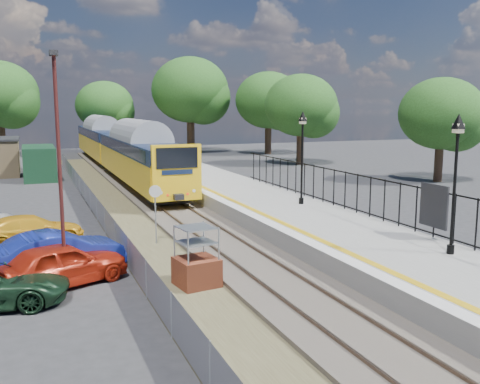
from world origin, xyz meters
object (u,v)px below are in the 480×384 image
car_blue (58,252)px  car_red (62,264)px  victorian_lamp_north (302,136)px  victorian_lamp_south (457,151)px  speed_sign (155,205)px  carpark_lamp (59,156)px  train (116,145)px  brick_plinth (196,258)px  car_yellow (31,230)px

car_blue → car_red: bearing=167.8°
victorian_lamp_north → car_red: size_ratio=1.09×
victorian_lamp_south → car_red: size_ratio=1.09×
speed_sign → car_blue: size_ratio=0.56×
speed_sign → carpark_lamp: size_ratio=0.34×
train → speed_sign: (-2.50, -26.29, -0.66)m
train → carpark_lamp: bearing=-101.9°
victorian_lamp_north → train: bearing=102.2°
victorian_lamp_south → victorian_lamp_north: (-0.20, 10.00, 0.00)m
brick_plinth → carpark_lamp: size_ratio=0.27×
brick_plinth → speed_sign: speed_sign is taller
brick_plinth → carpark_lamp: bearing=156.9°
speed_sign → car_blue: 4.85m
brick_plinth → train: bearing=85.5°
train → victorian_lamp_south: bearing=-80.9°
carpark_lamp → car_yellow: bearing=99.1°
victorian_lamp_south → car_yellow: bearing=141.8°
brick_plinth → car_red: 4.33m
brick_plinth → carpark_lamp: carpark_lamp is taller
carpark_lamp → car_blue: size_ratio=1.65×
carpark_lamp → brick_plinth: bearing=-23.1°
victorian_lamp_south → train: victorian_lamp_south is taller
speed_sign → car_blue: (-4.00, -2.56, -0.95)m
train → carpark_lamp: (-6.39, -30.35, 1.84)m
victorian_lamp_north → speed_sign: 8.43m
victorian_lamp_north → brick_plinth: (-7.80, -7.57, -3.34)m
victorian_lamp_north → train: 25.08m
victorian_lamp_south → train: 34.93m
train → speed_sign: bearing=-95.4°
victorian_lamp_north → carpark_lamp: carpark_lamp is taller
carpark_lamp → train: bearing=78.1°
car_blue → brick_plinth: bearing=-141.8°
car_yellow → car_red: bearing=-179.2°
victorian_lamp_north → speed_sign: size_ratio=1.83×
car_red → car_blue: (-0.03, 1.45, 0.02)m
car_red → speed_sign: bearing=-67.2°
speed_sign → car_red: speed_sign is taller
speed_sign → car_yellow: size_ratio=0.59×
victorian_lamp_south → brick_plinth: 9.00m
carpark_lamp → car_red: (-0.08, 0.05, -3.46)m
car_blue → victorian_lamp_north: bearing=-83.0°
victorian_lamp_south → brick_plinth: size_ratio=2.30×
train → car_red: bearing=-102.0°
car_yellow → brick_plinth: bearing=-155.3°
brick_plinth → car_blue: bearing=141.7°
victorian_lamp_south → carpark_lamp: (-11.89, 4.09, -0.12)m
train → car_red: size_ratio=9.71×
train → carpark_lamp: 31.07m
train → speed_sign: 26.42m
carpark_lamp → car_blue: carpark_lamp is taller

